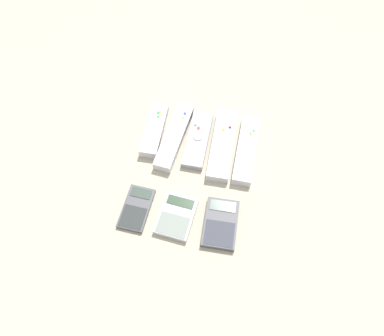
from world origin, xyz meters
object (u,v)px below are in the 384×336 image
at_px(remote_3, 222,145).
at_px(calculator_1, 176,217).
at_px(remote_0, 154,130).
at_px(calculator_0, 136,208).
at_px(calculator_2, 221,223).
at_px(remote_2, 198,140).
at_px(remote_4, 246,150).
at_px(remote_1, 175,136).

bearing_deg(remote_3, calculator_1, -110.23).
bearing_deg(remote_0, calculator_0, -88.86).
xyz_separation_m(calculator_1, calculator_2, (0.11, 0.01, 0.00)).
distance_m(remote_2, remote_3, 0.07).
distance_m(remote_0, calculator_1, 0.26).
distance_m(remote_4, calculator_2, 0.22).
relative_size(remote_4, calculator_2, 1.61).
bearing_deg(remote_4, remote_1, 179.19).
bearing_deg(remote_1, calculator_0, -95.93).
bearing_deg(remote_4, calculator_0, -137.53).
bearing_deg(remote_4, calculator_1, -122.14).
xyz_separation_m(remote_0, calculator_1, (0.12, -0.23, -0.01)).
relative_size(remote_1, calculator_2, 1.69).
xyz_separation_m(calculator_0, calculator_1, (0.10, -0.00, 0.00)).
distance_m(remote_2, remote_4, 0.14).
bearing_deg(calculator_0, calculator_2, 2.61).
height_order(remote_1, calculator_0, remote_1).
distance_m(remote_3, remote_4, 0.07).
distance_m(remote_3, calculator_0, 0.29).
bearing_deg(remote_3, remote_2, 174.45).
height_order(remote_1, remote_2, remote_1).
distance_m(remote_0, remote_4, 0.26).
distance_m(remote_2, calculator_0, 0.25).
xyz_separation_m(remote_0, calculator_0, (0.02, -0.23, -0.01)).
bearing_deg(calculator_2, remote_3, 95.83).
bearing_deg(remote_1, calculator_2, -48.16).
relative_size(calculator_0, calculator_2, 0.90).
bearing_deg(remote_2, calculator_2, -66.75).
xyz_separation_m(remote_4, calculator_1, (-0.14, -0.23, -0.00)).
height_order(remote_2, calculator_1, remote_2).
xyz_separation_m(calculator_0, calculator_2, (0.21, 0.01, 0.00)).
relative_size(remote_1, remote_2, 1.21).
bearing_deg(remote_2, calculator_1, -92.58).
bearing_deg(calculator_0, calculator_1, 0.50).
bearing_deg(calculator_1, remote_4, 62.09).
bearing_deg(remote_0, remote_4, -4.97).
xyz_separation_m(remote_4, calculator_2, (-0.03, -0.22, -0.00)).
xyz_separation_m(remote_0, calculator_2, (0.23, -0.23, -0.01)).
xyz_separation_m(remote_3, calculator_1, (-0.07, -0.23, -0.00)).
relative_size(remote_1, remote_4, 1.05).
xyz_separation_m(remote_2, calculator_1, (-0.00, -0.23, -0.00)).
xyz_separation_m(remote_1, remote_3, (0.13, 0.00, -0.00)).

